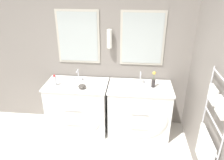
% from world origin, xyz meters
% --- Properties ---
extents(wall_back, '(4.93, 0.16, 2.60)m').
position_xyz_m(wall_back, '(0.01, 2.18, 1.31)').
color(wall_back, gray).
rests_on(wall_back, ground_plane).
extents(wall_right, '(0.13, 4.23, 2.60)m').
position_xyz_m(wall_right, '(1.69, 0.97, 1.29)').
color(wall_right, gray).
rests_on(wall_right, ground_plane).
extents(vanity_left, '(1.01, 0.65, 0.87)m').
position_xyz_m(vanity_left, '(-0.17, 1.80, 0.44)').
color(vanity_left, white).
rests_on(vanity_left, ground_plane).
extents(vanity_right, '(1.01, 0.65, 0.87)m').
position_xyz_m(vanity_right, '(0.86, 1.80, 0.44)').
color(vanity_right, white).
rests_on(vanity_right, ground_plane).
extents(faucet_left, '(0.17, 0.12, 0.19)m').
position_xyz_m(faucet_left, '(-0.17, 1.98, 0.96)').
color(faucet_left, silver).
rests_on(faucet_left, vanity_left).
extents(faucet_right, '(0.17, 0.12, 0.19)m').
position_xyz_m(faucet_right, '(0.86, 1.98, 0.96)').
color(faucet_right, silver).
rests_on(faucet_right, vanity_right).
extents(toiletry_bottle, '(0.06, 0.06, 0.18)m').
position_xyz_m(toiletry_bottle, '(-0.49, 1.74, 0.95)').
color(toiletry_bottle, silver).
rests_on(toiletry_bottle, vanity_left).
extents(amenity_bowl, '(0.12, 0.12, 0.07)m').
position_xyz_m(amenity_bowl, '(-0.04, 1.68, 0.90)').
color(amenity_bowl, '#4C4742').
rests_on(amenity_bowl, vanity_left).
extents(flower_vase, '(0.06, 0.06, 0.26)m').
position_xyz_m(flower_vase, '(1.06, 1.85, 0.98)').
color(flower_vase, '#332D2D').
rests_on(flower_vase, vanity_right).
extents(soap_dish, '(0.10, 0.07, 0.04)m').
position_xyz_m(soap_dish, '(0.64, 1.74, 0.88)').
color(soap_dish, white).
rests_on(soap_dish, vanity_right).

